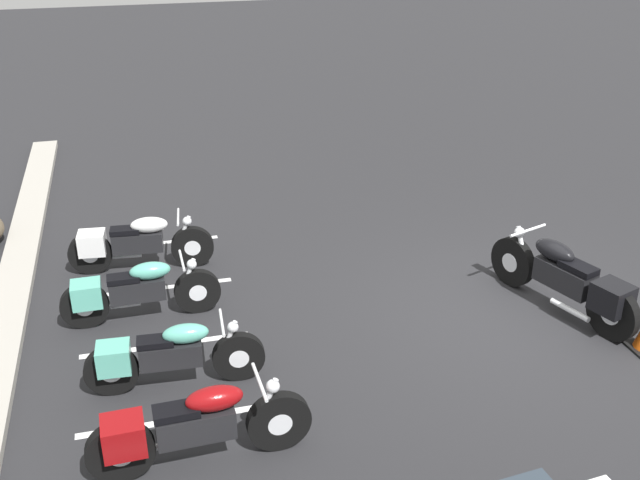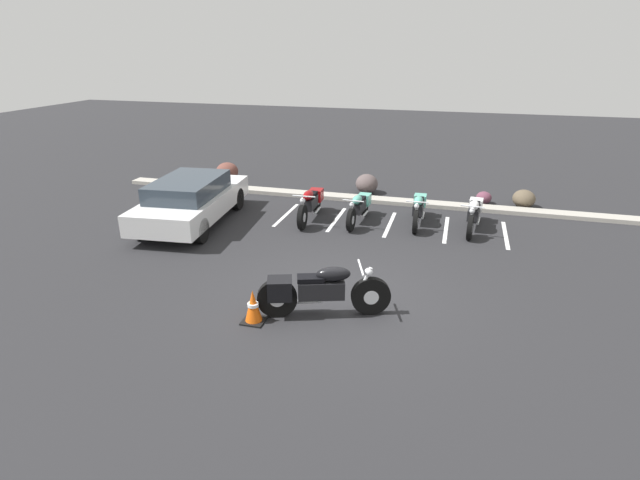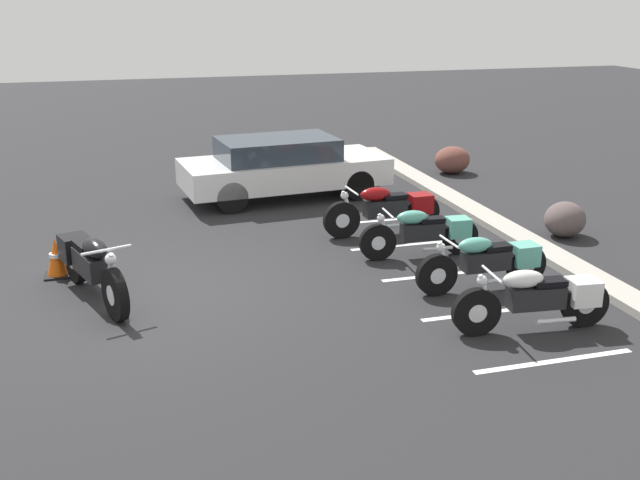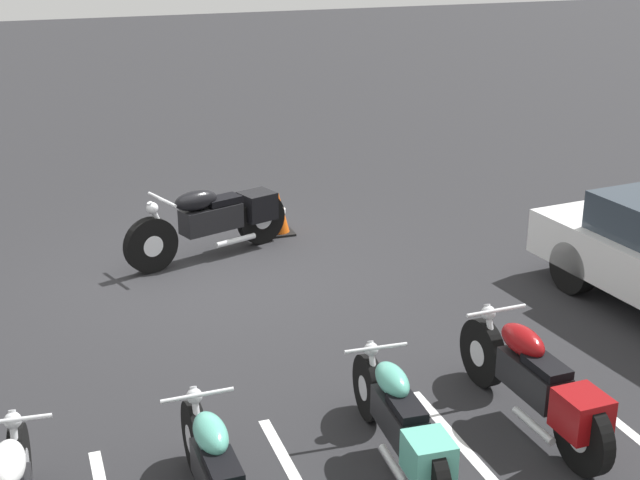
% 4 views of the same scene
% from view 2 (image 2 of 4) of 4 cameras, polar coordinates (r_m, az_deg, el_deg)
% --- Properties ---
extents(ground, '(60.00, 60.00, 0.00)m').
position_cam_2_polar(ground, '(9.83, 1.84, -6.56)').
color(ground, '#262628').
extents(motorcycle_black_featured, '(2.33, 1.05, 0.95)m').
position_cam_2_polar(motorcycle_black_featured, '(8.99, -0.31, -5.76)').
color(motorcycle_black_featured, black).
rests_on(motorcycle_black_featured, ground).
extents(parked_bike_0, '(0.63, 2.23, 0.88)m').
position_cam_2_polar(parked_bike_0, '(14.04, -1.06, 4.29)').
color(parked_bike_0, black).
rests_on(parked_bike_0, ground).
extents(parked_bike_1, '(0.57, 2.05, 0.80)m').
position_cam_2_polar(parked_bike_1, '(13.86, 4.50, 3.83)').
color(parked_bike_1, black).
rests_on(parked_bike_1, ground).
extents(parked_bike_2, '(0.58, 2.08, 0.82)m').
position_cam_2_polar(parked_bike_2, '(13.96, 11.18, 3.64)').
color(parked_bike_2, black).
rests_on(parked_bike_2, ground).
extents(parked_bike_3, '(0.61, 2.13, 0.84)m').
position_cam_2_polar(parked_bike_3, '(13.88, 17.17, 3.01)').
color(parked_bike_3, black).
rests_on(parked_bike_3, ground).
extents(car_white, '(2.20, 4.45, 1.29)m').
position_cam_2_polar(car_white, '(14.05, -14.50, 4.52)').
color(car_white, black).
rests_on(car_white, ground).
extents(concrete_curb, '(18.00, 0.50, 0.12)m').
position_cam_2_polar(concrete_curb, '(15.75, 7.60, 4.49)').
color(concrete_curb, '#A8A399').
rests_on(concrete_curb, ground).
extents(landscape_rock_0, '(1.03, 1.05, 0.63)m').
position_cam_2_polar(landscape_rock_0, '(16.63, 5.37, 6.42)').
color(landscape_rock_0, '#574A49').
rests_on(landscape_rock_0, ground).
extents(landscape_rock_1, '(0.65, 0.65, 0.38)m').
position_cam_2_polar(landscape_rock_1, '(16.28, 18.21, 4.62)').
color(landscape_rock_1, brown).
rests_on(landscape_rock_1, ground).
extents(landscape_rock_2, '(0.81, 0.86, 0.54)m').
position_cam_2_polar(landscape_rock_2, '(16.30, 22.27, 4.39)').
color(landscape_rock_2, brown).
rests_on(landscape_rock_2, ground).
extents(landscape_rock_3, '(1.02, 1.08, 0.65)m').
position_cam_2_polar(landscape_rock_3, '(18.46, -10.56, 7.69)').
color(landscape_rock_3, brown).
rests_on(landscape_rock_3, ground).
extents(traffic_cone, '(0.40, 0.40, 0.62)m').
position_cam_2_polar(traffic_cone, '(8.97, -7.64, -7.61)').
color(traffic_cone, black).
rests_on(traffic_cone, ground).
extents(stall_line_0, '(0.10, 2.10, 0.00)m').
position_cam_2_polar(stall_line_0, '(14.52, -3.90, 2.90)').
color(stall_line_0, white).
rests_on(stall_line_0, ground).
extents(stall_line_1, '(0.10, 2.10, 0.00)m').
position_cam_2_polar(stall_line_1, '(14.10, 1.90, 2.38)').
color(stall_line_1, white).
rests_on(stall_line_1, ground).
extents(stall_line_2, '(0.10, 2.10, 0.00)m').
position_cam_2_polar(stall_line_2, '(13.85, 7.97, 1.80)').
color(stall_line_2, white).
rests_on(stall_line_2, ground).
extents(stall_line_3, '(0.10, 2.10, 0.00)m').
position_cam_2_polar(stall_line_3, '(13.75, 14.20, 1.19)').
color(stall_line_3, white).
rests_on(stall_line_3, ground).
extents(stall_line_4, '(0.10, 2.10, 0.00)m').
position_cam_2_polar(stall_line_4, '(13.81, 20.44, 0.56)').
color(stall_line_4, white).
rests_on(stall_line_4, ground).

